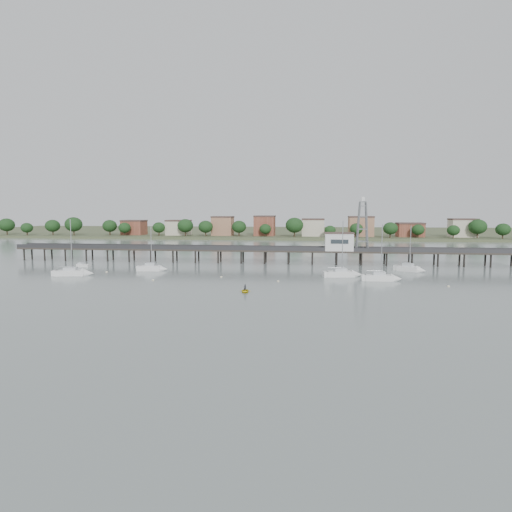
{
  "coord_description": "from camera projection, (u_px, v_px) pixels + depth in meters",
  "views": [
    {
      "loc": [
        16.87,
        -65.74,
        15.36
      ],
      "look_at": [
        3.02,
        42.0,
        4.0
      ],
      "focal_mm": 30.0,
      "sensor_mm": 36.0,
      "label": 1
    }
  ],
  "objects": [
    {
      "name": "white_tender",
      "position": [
        83.0,
        265.0,
        118.48
      ],
      "size": [
        3.57,
        1.61,
        1.36
      ],
      "rotation": [
        0.0,
        0.0,
        -0.04
      ],
      "color": "white",
      "rests_on": "ground"
    },
    {
      "name": "mooring_buoys",
      "position": [
        261.0,
        278.0,
        98.06
      ],
      "size": [
        79.92,
        15.69,
        0.39
      ],
      "color": "beige",
      "rests_on": "ground"
    },
    {
      "name": "lattice_tower",
      "position": [
        362.0,
        226.0,
        122.63
      ],
      "size": [
        3.2,
        3.2,
        15.5
      ],
      "color": "slate",
      "rests_on": "ground"
    },
    {
      "name": "sailboat_a",
      "position": [
        77.0,
        273.0,
        102.79
      ],
      "size": [
        9.01,
        4.46,
        14.27
      ],
      "rotation": [
        0.0,
        0.0,
        0.23
      ],
      "color": "white",
      "rests_on": "ground"
    },
    {
      "name": "sailboat_d",
      "position": [
        385.0,
        278.0,
        94.98
      ],
      "size": [
        8.02,
        2.38,
        13.26
      ],
      "rotation": [
        0.0,
        0.0,
        0.01
      ],
      "color": "white",
      "rests_on": "ground"
    },
    {
      "name": "sailboat_b",
      "position": [
        154.0,
        268.0,
        111.04
      ],
      "size": [
        7.36,
        2.65,
        12.03
      ],
      "rotation": [
        0.0,
        0.0,
        0.08
      ],
      "color": "white",
      "rests_on": "ground"
    },
    {
      "name": "sailboat_c",
      "position": [
        346.0,
        274.0,
        100.94
      ],
      "size": [
        8.78,
        4.11,
        13.95
      ],
      "rotation": [
        0.0,
        0.0,
        0.2
      ],
      "color": "white",
      "rests_on": "ground"
    },
    {
      "name": "sailboat_e",
      "position": [
        412.0,
        269.0,
        109.47
      ],
      "size": [
        7.32,
        6.12,
        12.4
      ],
      "rotation": [
        0.0,
        0.0,
        -0.62
      ],
      "color": "white",
      "rests_on": "ground"
    },
    {
      "name": "far_shore",
      "position": [
        288.0,
        232.0,
        304.78
      ],
      "size": [
        500.0,
        170.0,
        10.4
      ],
      "color": "#475133",
      "rests_on": "ground"
    },
    {
      "name": "ground_plane",
      "position": [
        204.0,
        307.0,
        68.59
      ],
      "size": [
        500.0,
        500.0,
        0.0
      ],
      "primitive_type": "plane",
      "color": "slate",
      "rests_on": "ground"
    },
    {
      "name": "pier_building",
      "position": [
        339.0,
        241.0,
        123.91
      ],
      "size": [
        8.4,
        5.4,
        5.3
      ],
      "color": "silver",
      "rests_on": "ground"
    },
    {
      "name": "dinghy_occupant",
      "position": [
        245.0,
        292.0,
        81.55
      ],
      "size": [
        0.66,
        1.35,
        0.31
      ],
      "primitive_type": "imported",
      "rotation": [
        0.0,
        0.0,
        3.29
      ],
      "color": "black",
      "rests_on": "ground"
    },
    {
      "name": "pier",
      "position": [
        254.0,
        250.0,
        127.38
      ],
      "size": [
        150.0,
        5.0,
        5.5
      ],
      "color": "#2D2823",
      "rests_on": "ground"
    },
    {
      "name": "yellow_dinghy",
      "position": [
        245.0,
        292.0,
        81.55
      ],
      "size": [
        2.22,
        0.85,
        3.03
      ],
      "primitive_type": "imported",
      "rotation": [
        0.0,
        0.0,
        0.1
      ],
      "color": "yellow",
      "rests_on": "ground"
    }
  ]
}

